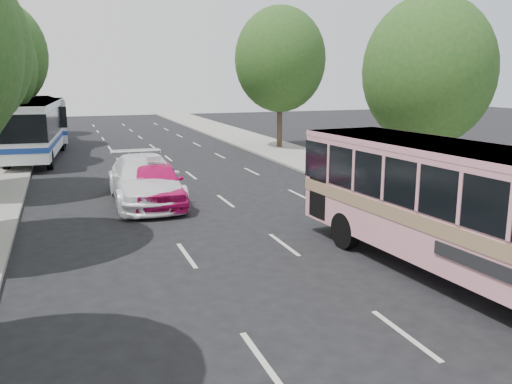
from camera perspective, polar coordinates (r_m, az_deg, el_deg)
name	(u,v)px	position (r m, az deg, el deg)	size (l,w,h in m)	color
ground	(312,302)	(12.16, 5.91, -11.42)	(120.00, 120.00, 0.00)	black
sidewalk_right	(296,156)	(33.22, 4.28, 3.82)	(4.00, 90.00, 0.12)	#9E998E
tree_left_f	(6,61)	(48.12, -24.80, 12.43)	(5.88, 5.88, 9.16)	#38281E
tree_right_near	(431,66)	(22.57, 17.98, 12.48)	(5.10, 5.10, 7.95)	#38281E
tree_right_far	(282,56)	(36.74, 2.71, 14.12)	(6.00, 6.00, 9.35)	#38281E
pink_bus	(458,197)	(13.78, 20.48, -0.54)	(3.45, 10.28, 3.22)	pink
pink_taxi	(155,183)	(20.92, -10.60, 0.94)	(2.02, 5.03, 1.71)	#DD136C
white_pickup	(145,180)	(21.42, -11.63, 1.26)	(2.51, 6.17, 1.79)	white
tour_coach_front	(36,125)	(34.39, -22.16, 6.57)	(3.40, 11.49, 3.39)	white
tour_coach_rear	(40,116)	(42.82, -21.76, 7.43)	(3.54, 11.09, 3.26)	silver
taxi_roof_sign	(154,158)	(20.76, -10.71, 3.50)	(0.55, 0.18, 0.18)	silver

